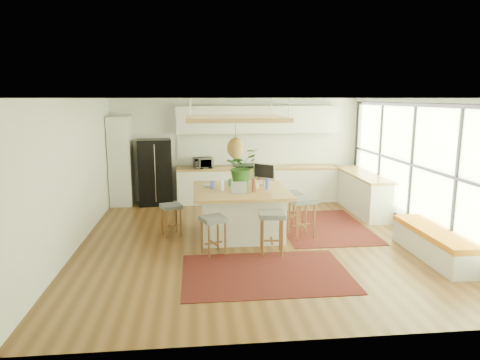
{
  "coord_description": "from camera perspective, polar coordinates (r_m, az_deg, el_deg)",
  "views": [
    {
      "loc": [
        -1.07,
        -7.87,
        2.7
      ],
      "look_at": [
        -0.2,
        0.5,
        1.1
      ],
      "focal_mm": 32.3,
      "sensor_mm": 36.0,
      "label": 1
    }
  ],
  "objects": [
    {
      "name": "window_wall",
      "position": [
        9.05,
        22.44,
        1.69
      ],
      "size": [
        0.1,
        6.2,
        2.6
      ],
      "primitive_type": null,
      "color": "black",
      "rests_on": "wall_right"
    },
    {
      "name": "upper_cabinets",
      "position": [
        11.32,
        2.33,
        7.98
      ],
      "size": [
        4.2,
        0.34,
        0.7
      ],
      "primitive_type": "cube",
      "color": "silver",
      "rests_on": "wall_back"
    },
    {
      "name": "laptop",
      "position": [
        8.16,
        -0.09,
        -0.9
      ],
      "size": [
        0.3,
        0.32,
        0.22
      ],
      "primitive_type": null,
      "rotation": [
        0.0,
        0.0,
        -0.04
      ],
      "color": "#A5A5AA",
      "rests_on": "island"
    },
    {
      "name": "rug_right",
      "position": [
        9.41,
        10.86,
        -6.07
      ],
      "size": [
        1.8,
        2.6,
        0.01
      ],
      "primitive_type": "cube",
      "color": "black",
      "rests_on": "floor"
    },
    {
      "name": "island_bottle_5",
      "position": [
        8.49,
        3.48,
        -0.63
      ],
      "size": [
        0.07,
        0.07,
        0.19
      ],
      "primitive_type": "cylinder",
      "color": "blue",
      "rests_on": "island"
    },
    {
      "name": "stool_near_left",
      "position": [
        7.58,
        -3.52,
        -7.27
      ],
      "size": [
        0.52,
        0.52,
        0.68
      ],
      "primitive_type": null,
      "rotation": [
        0.0,
        0.0,
        0.38
      ],
      "color": "#515459",
      "rests_on": "floor"
    },
    {
      "name": "wall_front",
      "position": [
        4.69,
        7.53,
        -6.05
      ],
      "size": [
        6.5,
        0.0,
        6.5
      ],
      "primitive_type": "plane",
      "rotation": [
        -1.57,
        0.0,
        0.0
      ],
      "color": "silver",
      "rests_on": "ground"
    },
    {
      "name": "range",
      "position": [
        11.35,
        1.11,
        -0.41
      ],
      "size": [
        0.76,
        0.62,
        1.0
      ],
      "primitive_type": null,
      "color": "#A5A5AA",
      "rests_on": "floor"
    },
    {
      "name": "stool_left_side",
      "position": [
        8.7,
        -9.05,
        -5.01
      ],
      "size": [
        0.48,
        0.48,
        0.64
      ],
      "primitive_type": null,
      "rotation": [
        0.0,
        0.0,
        -1.22
      ],
      "color": "#515459",
      "rests_on": "floor"
    },
    {
      "name": "stool_right_front",
      "position": [
        8.57,
        8.14,
        -5.23
      ],
      "size": [
        0.56,
        0.56,
        0.8
      ],
      "primitive_type": null,
      "rotation": [
        0.0,
        0.0,
        1.79
      ],
      "color": "#515459",
      "rests_on": "floor"
    },
    {
      "name": "island_bottle_3",
      "position": [
        8.61,
        2.34,
        -0.45
      ],
      "size": [
        0.07,
        0.07,
        0.19
      ],
      "primitive_type": "cylinder",
      "color": "silver",
      "rests_on": "island"
    },
    {
      "name": "wall_back",
      "position": [
        11.5,
        -0.55,
        4.03
      ],
      "size": [
        6.5,
        0.0,
        6.5
      ],
      "primitive_type": "plane",
      "rotation": [
        1.57,
        0.0,
        0.0
      ],
      "color": "silver",
      "rests_on": "ground"
    },
    {
      "name": "stool_near_right",
      "position": [
        7.65,
        4.19,
        -7.12
      ],
      "size": [
        0.48,
        0.48,
        0.75
      ],
      "primitive_type": null,
      "rotation": [
        0.0,
        0.0,
        -0.1
      ],
      "color": "#515459",
      "rests_on": "floor"
    },
    {
      "name": "wall_right",
      "position": [
        9.07,
        22.58,
        1.38
      ],
      "size": [
        0.0,
        7.0,
        7.0
      ],
      "primitive_type": "plane",
      "rotation": [
        1.57,
        0.0,
        -1.57
      ],
      "color": "silver",
      "rests_on": "ground"
    },
    {
      "name": "island",
      "position": [
        8.65,
        0.05,
        -4.21
      ],
      "size": [
        1.85,
        1.85,
        0.93
      ],
      "primitive_type": null,
      "color": "olive",
      "rests_on": "floor"
    },
    {
      "name": "pantry",
      "position": [
        11.31,
        -15.45,
        2.38
      ],
      "size": [
        0.55,
        0.6,
        2.25
      ],
      "primitive_type": "cube",
      "color": "silver",
      "rests_on": "floor"
    },
    {
      "name": "island_plant",
      "position": [
        9.01,
        0.15,
        1.33
      ],
      "size": [
        1.0,
        1.0,
        0.58
      ],
      "primitive_type": "imported",
      "rotation": [
        0.0,
        0.0,
        0.72
      ],
      "color": "#1E4C19",
      "rests_on": "island"
    },
    {
      "name": "island_bottle_1",
      "position": [
        8.34,
        -2.57,
        -0.82
      ],
      "size": [
        0.07,
        0.07,
        0.19
      ],
      "primitive_type": "cylinder",
      "color": "white",
      "rests_on": "island"
    },
    {
      "name": "floor",
      "position": [
        8.38,
        1.73,
        -8.02
      ],
      "size": [
        7.0,
        7.0,
        0.0
      ],
      "primitive_type": "plane",
      "color": "brown",
      "rests_on": "ground"
    },
    {
      "name": "island_bowl",
      "position": [
        8.77,
        -4.27,
        -0.75
      ],
      "size": [
        0.2,
        0.2,
        0.05
      ],
      "primitive_type": "imported",
      "rotation": [
        0.0,
        0.0,
        0.0
      ],
      "color": "silver",
      "rests_on": "island"
    },
    {
      "name": "window_bench",
      "position": [
        8.16,
        24.15,
        -7.68
      ],
      "size": [
        0.52,
        2.0,
        0.5
      ],
      "primitive_type": null,
      "color": "silver",
      "rests_on": "floor"
    },
    {
      "name": "right_counter_base",
      "position": [
        10.88,
        15.78,
        -1.63
      ],
      "size": [
        0.6,
        2.5,
        0.88
      ],
      "primitive_type": "cube",
      "color": "silver",
      "rests_on": "floor"
    },
    {
      "name": "microwave",
      "position": [
        11.13,
        -4.92,
        2.42
      ],
      "size": [
        0.53,
        0.35,
        0.33
      ],
      "primitive_type": "imported",
      "rotation": [
        0.0,
        0.0,
        0.17
      ],
      "color": "#A5A5AA",
      "rests_on": "back_counter_top"
    },
    {
      "name": "monitor",
      "position": [
        8.86,
        3.21,
        0.94
      ],
      "size": [
        0.5,
        0.45,
        0.46
      ],
      "primitive_type": null,
      "rotation": [
        0.0,
        0.0,
        -0.67
      ],
      "color": "#A5A5AA",
      "rests_on": "island"
    },
    {
      "name": "rug_near",
      "position": [
        6.92,
        3.41,
        -12.18
      ],
      "size": [
        2.6,
        1.8,
        0.01
      ],
      "primitive_type": "cube",
      "color": "black",
      "rests_on": "floor"
    },
    {
      "name": "island_bottle_2",
      "position": [
        8.26,
        2.0,
        -0.94
      ],
      "size": [
        0.07,
        0.07,
        0.19
      ],
      "primitive_type": "cylinder",
      "color": "brown",
      "rests_on": "island"
    },
    {
      "name": "wall_left",
      "position": [
        8.27,
        -21.13,
        0.65
      ],
      "size": [
        0.0,
        7.0,
        7.0
      ],
      "primitive_type": "plane",
      "rotation": [
        1.57,
        0.0,
        1.57
      ],
      "color": "silver",
      "rests_on": "ground"
    },
    {
      "name": "island_bottle_4",
      "position": [
        8.75,
        -1.42,
        -0.27
      ],
      "size": [
        0.07,
        0.07,
        0.19
      ],
      "primitive_type": "cylinder",
      "color": "#548D63",
      "rests_on": "island"
    },
    {
      "name": "stool_right_back",
      "position": [
        9.27,
        6.58,
        -3.95
      ],
      "size": [
        0.51,
        0.51,
        0.74
      ],
      "primitive_type": null,
      "rotation": [
        0.0,
        0.0,
        1.75
      ],
      "color": "#515459",
      "rests_on": "floor"
    },
    {
      "name": "ceiling",
      "position": [
        7.94,
        1.84,
        10.77
      ],
      "size": [
        7.0,
        7.0,
        0.0
      ],
      "primitive_type": "plane",
      "rotation": [
        3.14,
        0.0,
        0.0
      ],
      "color": "white",
      "rests_on": "ground"
    },
    {
      "name": "back_counter_base",
      "position": [
        11.39,
        2.36,
        -0.68
      ],
      "size": [
        4.2,
        0.6,
        0.88
      ],
      "primitive_type": "cube",
      "color": "silver",
      "rests_on": "floor"
    },
    {
      "name": "right_counter_top",
      "position": [
        10.8,
        15.91,
        0.76
      ],
      "size": [
        0.64,
        2.54,
        0.05
      ],
      "primitive_type": "cube",
      "color": "olive",
      "rests_on": "right_counter_base"
    },
    {
      "name": "backsplash",
      "position": [
        11.54,
        2.18,
        4.05
      ],
      "size": [
        4.2,
        0.02,
        0.8
      ],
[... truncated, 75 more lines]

